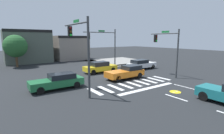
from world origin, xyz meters
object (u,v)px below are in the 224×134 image
at_px(car_orange, 126,72).
at_px(car_white, 141,64).
at_px(traffic_signal_southwest, 80,43).
at_px(roadside_tree, 15,46).
at_px(car_green, 58,81).
at_px(traffic_signal_southeast, 167,45).
at_px(traffic_signal_northeast, 104,41).
at_px(car_yellow, 100,67).

height_order(car_orange, car_white, car_orange).
bearing_deg(car_white, car_orange, -149.14).
relative_size(traffic_signal_southwest, car_orange, 1.36).
bearing_deg(roadside_tree, car_green, -84.01).
xyz_separation_m(traffic_signal_southeast, car_white, (0.90, 5.20, -3.09)).
bearing_deg(traffic_signal_northeast, car_orange, 74.96).
bearing_deg(traffic_signal_southeast, roadside_tree, 38.58).
xyz_separation_m(car_orange, car_white, (5.86, 3.50, -0.01)).
bearing_deg(car_yellow, traffic_signal_northeast, 50.07).
bearing_deg(car_green, traffic_signal_southwest, 117.08).
bearing_deg(traffic_signal_southeast, car_orange, 71.10).
xyz_separation_m(traffic_signal_southwest, car_white, (12.39, 5.39, -3.51)).
xyz_separation_m(car_green, car_yellow, (7.08, 4.29, 0.04)).
distance_m(car_yellow, car_orange, 4.79).
bearing_deg(roadside_tree, traffic_signal_southeast, -51.42).
bearing_deg(car_white, car_green, -167.39).
bearing_deg(car_orange, traffic_signal_northeast, -105.04).
xyz_separation_m(car_white, roadside_tree, (-15.25, 12.79, 2.63)).
bearing_deg(car_white, traffic_signal_northeast, 128.39).
distance_m(traffic_signal_southwest, car_orange, 7.65).
relative_size(car_yellow, roadside_tree, 0.87).
bearing_deg(car_green, traffic_signal_northeast, -142.26).
distance_m(traffic_signal_southeast, car_white, 6.12).
xyz_separation_m(traffic_signal_northeast, roadside_tree, (-11.58, 8.15, -0.80)).
xyz_separation_m(traffic_signal_southwest, car_green, (-1.20, 2.35, -3.54)).
relative_size(traffic_signal_southeast, car_white, 1.21).
distance_m(traffic_signal_southeast, car_yellow, 9.08).
distance_m(traffic_signal_southwest, car_white, 13.96).
distance_m(car_yellow, roadside_tree, 14.72).
bearing_deg(traffic_signal_northeast, traffic_signal_southwest, 49.00).
xyz_separation_m(traffic_signal_southeast, roadside_tree, (-14.35, 17.99, -0.46)).
xyz_separation_m(traffic_signal_southeast, car_green, (-12.69, 2.16, -3.12)).
distance_m(car_green, car_white, 13.93).
bearing_deg(roadside_tree, car_orange, -60.03).
height_order(traffic_signal_southwest, car_green, traffic_signal_southwest).
relative_size(traffic_signal_southeast, roadside_tree, 1.09).
relative_size(traffic_signal_southeast, traffic_signal_southwest, 0.92).
bearing_deg(car_white, roadside_tree, 140.02).
xyz_separation_m(car_yellow, roadside_tree, (-8.74, 11.54, 2.62)).
bearing_deg(traffic_signal_southeast, car_green, 80.35).
bearing_deg(car_green, car_yellow, -148.81).
height_order(traffic_signal_southeast, car_yellow, traffic_signal_southeast).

